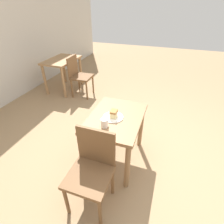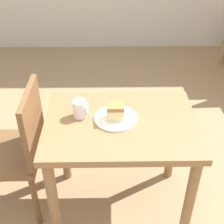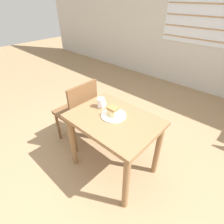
# 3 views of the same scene
# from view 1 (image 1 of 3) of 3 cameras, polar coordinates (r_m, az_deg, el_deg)

# --- Properties ---
(ground_plane) EXTENTS (14.00, 14.00, 0.00)m
(ground_plane) POSITION_cam_1_polar(r_m,az_deg,el_deg) (2.58, 9.26, -14.87)
(ground_plane) COLOR #997A56
(dining_table_near) EXTENTS (0.86, 0.63, 0.71)m
(dining_table_near) POSITION_cam_1_polar(r_m,az_deg,el_deg) (2.17, 1.20, -4.32)
(dining_table_near) COLOR olive
(dining_table_near) RESTS_ON ground_plane
(dining_table_far) EXTENTS (0.89, 0.59, 0.74)m
(dining_table_far) POSITION_cam_1_polar(r_m,az_deg,el_deg) (4.35, -15.92, 14.48)
(dining_table_far) COLOR #9E754C
(dining_table_far) RESTS_ON ground_plane
(chair_near_window) EXTENTS (0.42, 0.42, 0.88)m
(chair_near_window) POSITION_cam_1_polar(r_m,az_deg,el_deg) (1.83, -6.62, -17.70)
(chair_near_window) COLOR brown
(chair_near_window) RESTS_ON ground_plane
(chair_far_corner) EXTENTS (0.44, 0.44, 0.88)m
(chair_far_corner) POSITION_cam_1_polar(r_m,az_deg,el_deg) (4.01, -10.81, 11.89)
(chair_far_corner) COLOR brown
(chair_far_corner) RESTS_ON ground_plane
(plate) EXTENTS (0.24, 0.24, 0.01)m
(plate) POSITION_cam_1_polar(r_m,az_deg,el_deg) (2.08, 0.36, -1.69)
(plate) COLOR white
(plate) RESTS_ON dining_table_near
(cake_slice) EXTENTS (0.09, 0.08, 0.09)m
(cake_slice) POSITION_cam_1_polar(r_m,az_deg,el_deg) (2.05, 0.55, -0.58)
(cake_slice) COLOR beige
(cake_slice) RESTS_ON plate
(coffee_mug) EXTENTS (0.08, 0.08, 0.10)m
(coffee_mug) POSITION_cam_1_polar(r_m,az_deg,el_deg) (1.91, -2.49, -3.57)
(coffee_mug) COLOR white
(coffee_mug) RESTS_ON dining_table_near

